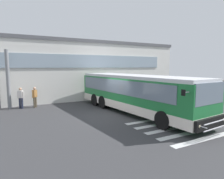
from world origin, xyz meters
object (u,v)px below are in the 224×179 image
entry_support_column (8,80)px  bus_main_foreground (134,94)px  passenger_near_column (21,97)px  passenger_by_doorway (35,96)px  safety_bollard_yellow (115,98)px

entry_support_column → bus_main_foreground: bearing=-34.9°
entry_support_column → bus_main_foreground: entry_support_column is taller
passenger_near_column → passenger_by_doorway: 1.03m
bus_main_foreground → safety_bollard_yellow: bus_main_foreground is taller
bus_main_foreground → safety_bollard_yellow: (0.47, 3.77, -0.88)m
passenger_by_doorway → entry_support_column: bearing=167.9°
passenger_near_column → passenger_by_doorway: (1.03, -0.07, 0.00)m
entry_support_column → bus_main_foreground: 9.78m
entry_support_column → passenger_near_column: size_ratio=2.75×
bus_main_foreground → passenger_by_doorway: 8.05m
passenger_near_column → safety_bollard_yellow: passenger_near_column is taller
safety_bollard_yellow → entry_support_column: bearing=168.0°
entry_support_column → bus_main_foreground: (7.98, -5.57, -0.97)m
passenger_near_column → passenger_by_doorway: bearing=-4.1°
bus_main_foreground → passenger_by_doorway: (-6.15, 5.18, -0.41)m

